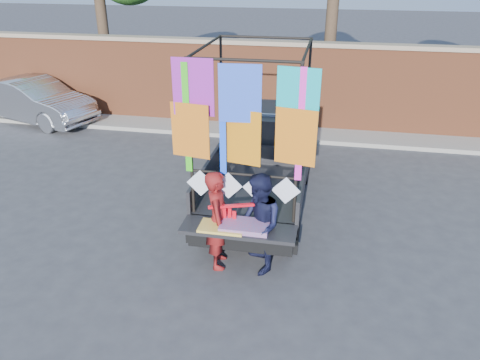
% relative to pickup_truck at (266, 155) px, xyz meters
% --- Properties ---
extents(ground, '(90.00, 90.00, 0.00)m').
position_rel_pickup_truck_xyz_m(ground, '(0.13, -2.51, -0.87)').
color(ground, '#38383A').
rests_on(ground, ground).
extents(brick_wall, '(30.00, 0.45, 2.61)m').
position_rel_pickup_truck_xyz_m(brick_wall, '(0.13, 4.49, 0.45)').
color(brick_wall, brown).
rests_on(brick_wall, ground).
extents(curb, '(30.00, 1.20, 0.12)m').
position_rel_pickup_truck_xyz_m(curb, '(0.13, 3.79, -0.81)').
color(curb, gray).
rests_on(curb, ground).
extents(pickup_truck, '(2.20, 5.52, 3.48)m').
position_rel_pickup_truck_xyz_m(pickup_truck, '(0.00, 0.00, 0.00)').
color(pickup_truck, black).
rests_on(pickup_truck, ground).
extents(sedan, '(4.45, 2.65, 1.38)m').
position_rel_pickup_truck_xyz_m(sedan, '(-7.93, 3.55, -0.18)').
color(sedan, '#B1B4B9').
rests_on(sedan, ground).
extents(woman, '(0.53, 0.70, 1.74)m').
position_rel_pickup_truck_xyz_m(woman, '(-0.37, -2.91, -0.00)').
color(woman, maroon).
rests_on(woman, ground).
extents(man, '(0.92, 1.03, 1.73)m').
position_rel_pickup_truck_xyz_m(man, '(0.31, -2.91, -0.01)').
color(man, black).
rests_on(man, ground).
extents(streamer_bundle, '(0.95, 0.36, 0.67)m').
position_rel_pickup_truck_xyz_m(streamer_bundle, '(-0.14, -2.92, 0.11)').
color(streamer_bundle, red).
rests_on(streamer_bundle, ground).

